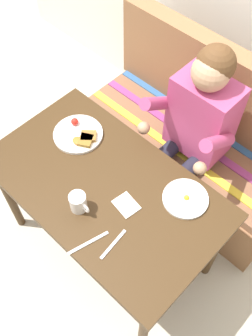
% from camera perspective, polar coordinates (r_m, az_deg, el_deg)
% --- Properties ---
extents(ground_plane, '(8.00, 8.00, 0.00)m').
position_cam_1_polar(ground_plane, '(2.56, -2.37, -11.18)').
color(ground_plane, beige).
extents(table, '(1.20, 0.70, 0.73)m').
position_cam_1_polar(table, '(1.98, -3.01, -3.78)').
color(table, '#3E2915').
rests_on(table, ground).
extents(couch, '(1.44, 0.56, 1.00)m').
position_cam_1_polar(couch, '(2.58, 9.48, 3.26)').
color(couch, '#8D613E').
rests_on(couch, ground).
extents(person, '(0.45, 0.61, 1.21)m').
position_cam_1_polar(person, '(2.14, 9.84, 6.07)').
color(person, '#B54171').
rests_on(person, ground).
extents(plate_breakfast, '(0.26, 0.26, 0.05)m').
position_cam_1_polar(plate_breakfast, '(2.09, -6.83, 4.88)').
color(plate_breakfast, white).
rests_on(plate_breakfast, table).
extents(plate_eggs, '(0.22, 0.22, 0.04)m').
position_cam_1_polar(plate_eggs, '(1.88, 8.66, -4.42)').
color(plate_eggs, white).
rests_on(plate_eggs, table).
extents(coffee_mug, '(0.12, 0.08, 0.10)m').
position_cam_1_polar(coffee_mug, '(1.81, -7.02, -4.91)').
color(coffee_mug, white).
rests_on(coffee_mug, table).
extents(napkin, '(0.13, 0.11, 0.01)m').
position_cam_1_polar(napkin, '(1.85, 0.04, -5.40)').
color(napkin, silver).
rests_on(napkin, table).
extents(fork, '(0.03, 0.17, 0.00)m').
position_cam_1_polar(fork, '(1.76, -1.87, -11.04)').
color(fork, silver).
rests_on(fork, table).
extents(knife, '(0.07, 0.20, 0.00)m').
position_cam_1_polar(knife, '(1.77, -5.52, -10.81)').
color(knife, silver).
rests_on(knife, table).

